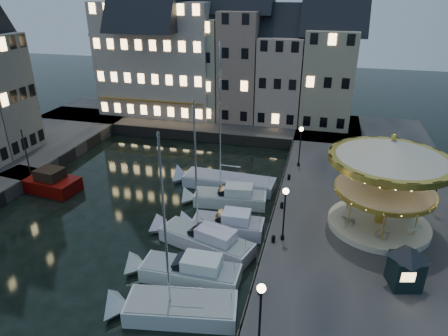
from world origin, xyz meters
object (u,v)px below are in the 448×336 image
(bollard_a, at_px, (260,290))
(motorboat_c, at_px, (202,239))
(motorboat_b, at_px, (185,271))
(carousel, at_px, (389,168))
(motorboat_f, at_px, (223,182))
(motorboat_d, at_px, (223,225))
(streetlamp_a, at_px, (260,309))
(bollard_c, at_px, (282,205))
(red_fishing_boat, at_px, (41,182))
(streetlamp_d, at_px, (438,182))
(bollard_d, at_px, (289,177))
(bollard_b, at_px, (273,238))
(motorboat_e, at_px, (226,198))
(motorboat_a, at_px, (172,308))
(streetlamp_c, at_px, (300,141))
(streetlamp_b, at_px, (285,207))
(ticket_kiosk, at_px, (408,260))

(bollard_a, relative_size, motorboat_c, 0.05)
(motorboat_b, height_order, carousel, carousel)
(motorboat_f, bearing_deg, carousel, -23.41)
(motorboat_c, distance_m, motorboat_d, 2.60)
(streetlamp_a, xyz_separation_m, motorboat_f, (-6.91, 19.50, -3.49))
(bollard_a, bearing_deg, motorboat_f, 112.15)
(bollard_c, bearing_deg, red_fishing_boat, 179.52)
(motorboat_d, relative_size, motorboat_f, 0.51)
(streetlamp_d, distance_m, motorboat_f, 18.71)
(bollard_d, relative_size, motorboat_b, 0.07)
(red_fishing_boat, xyz_separation_m, carousel, (30.89, -1.16, 5.54))
(streetlamp_d, bearing_deg, bollard_a, -132.47)
(motorboat_d, bearing_deg, bollard_b, -27.94)
(bollard_c, height_order, motorboat_b, motorboat_b)
(motorboat_c, xyz_separation_m, motorboat_e, (0.15, 6.74, -0.04))
(bollard_c, bearing_deg, motorboat_c, -136.69)
(streetlamp_a, height_order, motorboat_b, streetlamp_a)
(motorboat_a, distance_m, red_fishing_boat, 22.18)
(motorboat_b, bearing_deg, motorboat_d, 80.64)
(streetlamp_d, height_order, motorboat_e, streetlamp_d)
(motorboat_a, height_order, motorboat_d, motorboat_a)
(streetlamp_a, bearing_deg, bollard_a, 98.53)
(bollard_b, relative_size, carousel, 0.07)
(motorboat_f, bearing_deg, motorboat_a, -85.67)
(bollard_d, distance_m, motorboat_c, 11.90)
(streetlamp_c, bearing_deg, motorboat_f, -149.94)
(streetlamp_c, xyz_separation_m, motorboat_a, (-5.61, -21.19, -3.48))
(streetlamp_b, distance_m, streetlamp_c, 13.50)
(bollard_d, relative_size, ticket_kiosk, 0.18)
(bollard_a, bearing_deg, motorboat_c, 134.78)
(motorboat_c, distance_m, motorboat_e, 6.75)
(streetlamp_c, bearing_deg, motorboat_c, -113.03)
(streetlamp_a, bearing_deg, streetlamp_b, 90.00)
(streetlamp_b, distance_m, ticket_kiosk, 8.35)
(motorboat_a, distance_m, motorboat_b, 3.32)
(streetlamp_b, height_order, bollard_a, streetlamp_b)
(streetlamp_d, bearing_deg, bollard_d, 165.85)
(bollard_b, xyz_separation_m, bollard_c, (0.00, 5.00, 0.00))
(motorboat_a, bearing_deg, motorboat_f, 94.33)
(streetlamp_c, height_order, motorboat_b, streetlamp_c)
(streetlamp_b, xyz_separation_m, motorboat_a, (-5.61, -7.69, -3.48))
(bollard_a, bearing_deg, bollard_c, 90.00)
(bollard_c, distance_m, ticket_kiosk, 11.34)
(bollard_b, distance_m, ticket_kiosk, 8.86)
(streetlamp_b, relative_size, bollard_d, 7.32)
(ticket_kiosk, bearing_deg, bollard_a, -160.26)
(streetlamp_c, bearing_deg, motorboat_b, -108.48)
(streetlamp_d, bearing_deg, streetlamp_b, -148.22)
(ticket_kiosk, bearing_deg, streetlamp_d, 70.43)
(carousel, bearing_deg, streetlamp_d, 38.07)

